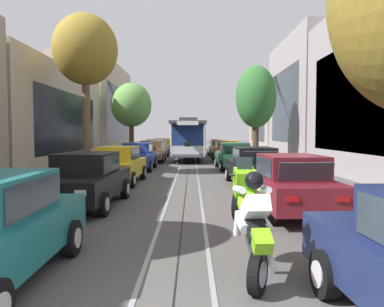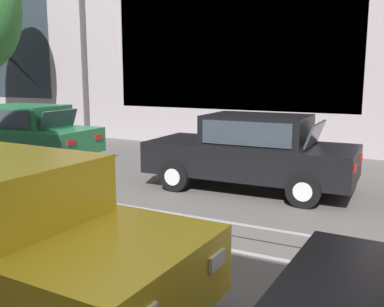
# 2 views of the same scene
# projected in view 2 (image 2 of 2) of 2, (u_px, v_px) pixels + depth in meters

# --- Properties ---
(building_facade_right) EXTENTS (5.91, 47.28, 9.55)m
(building_facade_right) POSITION_uv_depth(u_px,v_px,m) (122.00, 28.00, 18.91)
(building_facade_right) COLOR #BCAD93
(building_facade_right) RESTS_ON ground
(parked_car_yellow_mid_left) EXTENTS (2.10, 4.40, 1.58)m
(parked_car_yellow_mid_left) POSITION_uv_depth(u_px,v_px,m) (1.00, 232.00, 4.54)
(parked_car_yellow_mid_left) COLOR gold
(parked_car_yellow_mid_left) RESTS_ON ground
(parked_car_black_mid_right) EXTENTS (2.07, 4.39, 1.58)m
(parked_car_black_mid_right) POSITION_uv_depth(u_px,v_px,m) (252.00, 152.00, 9.27)
(parked_car_black_mid_right) COLOR black
(parked_car_black_mid_right) RESTS_ON ground
(parked_car_green_fourth_right) EXTENTS (2.14, 4.42, 1.58)m
(parked_car_green_fourth_right) POSITION_uv_depth(u_px,v_px,m) (23.00, 133.00, 12.23)
(parked_car_green_fourth_right) COLOR #1E6038
(parked_car_green_fourth_right) RESTS_ON ground
(fire_hydrant) EXTENTS (0.40, 0.22, 0.84)m
(fire_hydrant) POSITION_uv_depth(u_px,v_px,m) (333.00, 163.00, 9.96)
(fire_hydrant) COLOR red
(fire_hydrant) RESTS_ON ground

